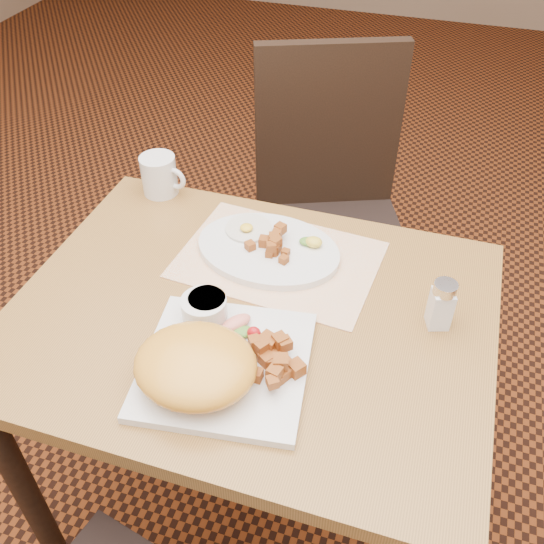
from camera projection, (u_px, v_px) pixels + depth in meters
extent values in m
plane|color=black|center=(257.00, 507.00, 1.64)|extent=(8.00, 8.00, 0.00)
cube|color=olive|center=(250.00, 318.00, 1.15)|extent=(0.90, 0.70, 0.03)
cylinder|color=black|center=(29.00, 498.00, 1.28)|extent=(0.05, 0.05, 0.71)
cylinder|color=black|center=(155.00, 307.00, 1.71)|extent=(0.05, 0.05, 0.71)
cylinder|color=black|center=(443.00, 375.00, 1.52)|extent=(0.05, 0.05, 0.71)
cube|color=black|center=(332.00, 244.00, 1.77)|extent=(0.55, 0.55, 0.05)
cylinder|color=black|center=(372.00, 263.00, 2.07)|extent=(0.04, 0.04, 0.42)
cylinder|color=black|center=(396.00, 341.00, 1.80)|extent=(0.04, 0.04, 0.42)
cylinder|color=black|center=(267.00, 269.00, 2.05)|extent=(0.04, 0.04, 0.42)
cylinder|color=black|center=(276.00, 348.00, 1.78)|extent=(0.04, 0.04, 0.42)
cube|color=black|center=(328.00, 128.00, 1.74)|extent=(0.40, 0.20, 0.50)
cube|color=white|center=(278.00, 260.00, 1.25)|extent=(0.42, 0.31, 0.00)
cube|color=silver|center=(225.00, 365.00, 1.03)|extent=(0.32, 0.32, 0.02)
ellipsoid|color=gold|center=(195.00, 365.00, 0.98)|extent=(0.20, 0.18, 0.07)
ellipsoid|color=gold|center=(206.00, 387.00, 0.97)|extent=(0.08, 0.07, 0.03)
ellipsoid|color=gold|center=(171.00, 353.00, 1.03)|extent=(0.08, 0.07, 0.03)
cylinder|color=silver|center=(204.00, 309.00, 1.09)|extent=(0.08, 0.08, 0.05)
cylinder|color=beige|center=(207.00, 299.00, 1.08)|extent=(0.07, 0.07, 0.01)
ellipsoid|color=#387223|center=(243.00, 332.00, 1.07)|extent=(0.05, 0.04, 0.01)
ellipsoid|color=red|center=(254.00, 333.00, 1.06)|extent=(0.03, 0.03, 0.03)
ellipsoid|color=#F28C72|center=(236.00, 323.00, 1.08)|extent=(0.06, 0.07, 0.02)
cylinder|color=white|center=(249.00, 228.00, 1.30)|extent=(0.10, 0.10, 0.01)
ellipsoid|color=yellow|center=(247.00, 228.00, 1.29)|extent=(0.03, 0.03, 0.01)
ellipsoid|color=#387223|center=(309.00, 241.00, 1.26)|extent=(0.04, 0.03, 0.01)
ellipsoid|color=yellow|center=(314.00, 242.00, 1.25)|extent=(0.04, 0.03, 0.02)
cube|color=white|center=(440.00, 309.00, 1.09)|extent=(0.05, 0.05, 0.08)
cylinder|color=silver|center=(445.00, 288.00, 1.06)|extent=(0.05, 0.05, 0.02)
cylinder|color=silver|center=(159.00, 175.00, 1.41)|extent=(0.08, 0.08, 0.09)
torus|color=silver|center=(175.00, 179.00, 1.40)|extent=(0.06, 0.02, 0.06)
cube|color=#A3531A|center=(258.00, 347.00, 1.04)|extent=(0.03, 0.02, 0.02)
cube|color=#A3531A|center=(280.00, 341.00, 1.03)|extent=(0.03, 0.03, 0.02)
cube|color=#A3531A|center=(267.00, 350.00, 1.04)|extent=(0.02, 0.02, 0.02)
cube|color=#A3531A|center=(270.00, 361.00, 1.02)|extent=(0.02, 0.03, 0.02)
cube|color=#A3531A|center=(256.00, 375.00, 0.99)|extent=(0.02, 0.02, 0.02)
cube|color=#A3531A|center=(277.00, 379.00, 0.99)|extent=(0.03, 0.03, 0.02)
cube|color=#A3531A|center=(284.00, 364.00, 1.01)|extent=(0.03, 0.03, 0.02)
cube|color=#A3531A|center=(270.00, 358.00, 1.02)|extent=(0.03, 0.03, 0.02)
cube|color=#A3531A|center=(283.00, 373.00, 1.00)|extent=(0.03, 0.03, 0.02)
cube|color=#A3531A|center=(244.00, 368.00, 1.01)|extent=(0.02, 0.02, 0.02)
cube|color=#A3531A|center=(296.00, 368.00, 1.00)|extent=(0.03, 0.03, 0.02)
cube|color=#A3531A|center=(270.00, 344.00, 1.03)|extent=(0.02, 0.02, 0.02)
cube|color=#A3531A|center=(274.00, 375.00, 1.00)|extent=(0.03, 0.03, 0.02)
cube|color=#A3531A|center=(267.00, 359.00, 1.02)|extent=(0.03, 0.03, 0.02)
cube|color=#A3531A|center=(258.00, 344.00, 1.05)|extent=(0.03, 0.03, 0.02)
cube|color=#A3531A|center=(277.00, 353.00, 1.03)|extent=(0.03, 0.03, 0.02)
cube|color=#A3531A|center=(241.00, 367.00, 1.01)|extent=(0.03, 0.03, 0.02)
cube|color=#A3531A|center=(275.00, 373.00, 0.98)|extent=(0.03, 0.03, 0.02)
cube|color=#A3531A|center=(267.00, 340.00, 1.05)|extent=(0.03, 0.03, 0.02)
cube|color=#A3531A|center=(254.00, 342.00, 1.03)|extent=(0.02, 0.03, 0.02)
cube|color=#A3531A|center=(285.00, 344.00, 1.02)|extent=(0.03, 0.03, 0.02)
cube|color=#A3531A|center=(281.00, 362.00, 0.99)|extent=(0.03, 0.03, 0.02)
cube|color=#A3531A|center=(272.00, 382.00, 0.96)|extent=(0.03, 0.03, 0.02)
cube|color=#A3531A|center=(261.00, 346.00, 1.02)|extent=(0.03, 0.03, 0.02)
cube|color=#A3531A|center=(277.00, 248.00, 1.24)|extent=(0.02, 0.02, 0.02)
cube|color=#A3531A|center=(277.00, 233.00, 1.25)|extent=(0.02, 0.02, 0.02)
cube|color=#A3531A|center=(250.00, 246.00, 1.25)|extent=(0.03, 0.03, 0.02)
cube|color=#A3531A|center=(276.00, 241.00, 1.23)|extent=(0.03, 0.03, 0.02)
cube|color=#A3531A|center=(270.00, 253.00, 1.23)|extent=(0.02, 0.02, 0.01)
cube|color=#A3531A|center=(274.00, 238.00, 1.24)|extent=(0.03, 0.03, 0.02)
cube|color=#A3531A|center=(270.00, 244.00, 1.25)|extent=(0.02, 0.02, 0.01)
cube|color=#A3531A|center=(276.00, 237.00, 1.24)|extent=(0.02, 0.02, 0.02)
cube|color=#A3531A|center=(274.00, 248.00, 1.24)|extent=(0.02, 0.02, 0.02)
cube|color=#A3531A|center=(275.00, 243.00, 1.23)|extent=(0.02, 0.02, 0.02)
cube|color=#A3531A|center=(264.00, 241.00, 1.25)|extent=(0.02, 0.02, 0.02)
cube|color=#A3531A|center=(284.00, 260.00, 1.21)|extent=(0.02, 0.02, 0.01)
cube|color=#A3531A|center=(274.00, 247.00, 1.24)|extent=(0.02, 0.02, 0.02)
cube|color=#A3531A|center=(273.00, 251.00, 1.23)|extent=(0.02, 0.02, 0.02)
cube|color=#A3531A|center=(271.00, 247.00, 1.22)|extent=(0.02, 0.02, 0.02)
cube|color=#A3531A|center=(286.00, 252.00, 1.23)|extent=(0.02, 0.02, 0.01)
cube|color=#A3531A|center=(280.00, 229.00, 1.26)|extent=(0.03, 0.03, 0.02)
cube|color=#A3531A|center=(275.00, 246.00, 1.25)|extent=(0.02, 0.02, 0.02)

